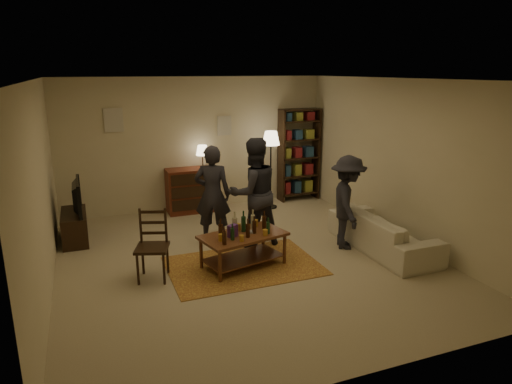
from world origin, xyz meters
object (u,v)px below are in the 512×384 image
coffee_table (243,239)px  person_right (253,193)px  person_left (213,194)px  sofa (383,231)px  tv_stand (74,219)px  person_by_sofa (347,202)px  bookshelf (299,154)px  dresser (192,189)px  dining_chair (153,242)px  floor_lamp (271,143)px

coffee_table → person_right: 0.99m
person_left → coffee_table: bearing=120.6°
coffee_table → sofa: 2.34m
tv_stand → person_by_sofa: size_ratio=0.69×
bookshelf → person_left: bearing=-143.6°
dresser → sofa: (2.39, -3.11, -0.17)m
coffee_table → sofa: bearing=-4.4°
coffee_table → tv_stand: size_ratio=1.28×
coffee_table → dresser: bearing=91.2°
dining_chair → person_left: (1.16, 1.05, 0.30)m
bookshelf → sofa: bookshelf is taller
person_right → dresser: bearing=-82.5°
sofa → person_by_sofa: (-0.50, 0.30, 0.46)m
dresser → person_right: (0.51, -2.18, 0.42)m
floor_lamp → person_left: bearing=-138.8°
floor_lamp → person_by_sofa: floor_lamp is taller
dining_chair → tv_stand: 2.17m
dining_chair → person_right: bearing=38.9°
tv_stand → floor_lamp: 4.02m
dresser → sofa: dresser is taller
bookshelf → tv_stand: bearing=-168.2°
coffee_table → floor_lamp: floor_lamp is taller
dining_chair → person_by_sofa: person_by_sofa is taller
coffee_table → tv_stand: (-2.31, 2.02, -0.05)m
dresser → person_left: (-0.06, -1.78, 0.35)m
tv_stand → person_right: person_right is taller
dining_chair → bookshelf: (3.66, 2.89, 0.51)m
dresser → person_left: person_left is taller
tv_stand → dresser: 2.43m
dining_chair → person_right: size_ratio=0.56×
coffee_table → person_by_sofa: bearing=3.7°
person_left → dresser: bearing=-67.6°
tv_stand → person_right: 3.08m
person_by_sofa → tv_stand: bearing=87.7°
coffee_table → bookshelf: size_ratio=0.67×
dining_chair → person_right: (1.74, 0.64, 0.37)m
tv_stand → person_by_sofa: bearing=-24.6°
tv_stand → floor_lamp: bearing=8.7°
person_left → person_by_sofa: (1.96, -1.03, -0.06)m
dining_chair → person_right: person_right is taller
floor_lamp → person_right: 2.20m
dining_chair → tv_stand: (-1.03, 1.91, -0.14)m
coffee_table → dresser: 2.93m
floor_lamp → person_by_sofa: bearing=-83.3°
person_left → dining_chair: bearing=66.4°
sofa → coffee_table: bearing=85.6°
dining_chair → dresser: bearing=85.1°
coffee_table → person_by_sofa: person_by_sofa is taller
person_right → person_by_sofa: size_ratio=1.18×
bookshelf → person_right: 2.96m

